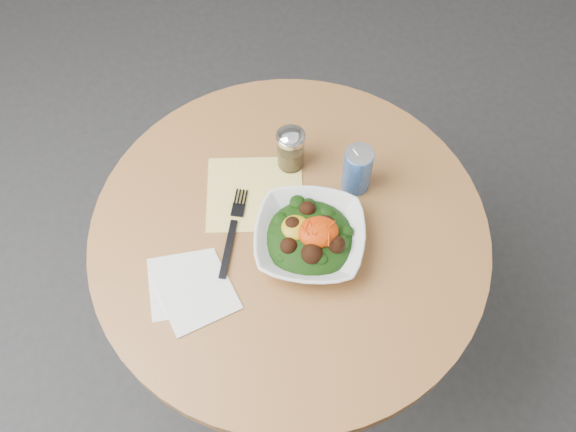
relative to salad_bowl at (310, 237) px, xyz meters
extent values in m
plane|color=#2F2F32|center=(-0.04, 0.04, -0.78)|extent=(6.00, 6.00, 0.00)
cylinder|color=black|center=(-0.04, 0.04, -0.77)|extent=(0.52, 0.52, 0.03)
cylinder|color=black|center=(-0.04, 0.04, -0.43)|extent=(0.10, 0.10, 0.71)
cylinder|color=#BA7F43|center=(-0.04, 0.04, -0.05)|extent=(0.90, 0.90, 0.04)
cube|color=yellow|center=(-0.10, 0.15, -0.03)|extent=(0.25, 0.24, 0.00)
cube|color=white|center=(-0.28, -0.04, -0.03)|extent=(0.15, 0.15, 0.00)
cube|color=white|center=(-0.26, -0.07, -0.03)|extent=(0.18, 0.18, 0.00)
imported|color=white|center=(0.00, 0.00, 0.00)|extent=(0.30, 0.30, 0.06)
ellipsoid|color=black|center=(0.00, 0.00, -0.01)|extent=(0.19, 0.19, 0.07)
ellipsoid|color=gold|center=(-0.03, 0.02, 0.03)|extent=(0.06, 0.06, 0.02)
ellipsoid|color=#EA4B05|center=(0.02, -0.01, 0.03)|extent=(0.09, 0.08, 0.04)
cube|color=black|center=(-0.18, 0.02, -0.03)|extent=(0.06, 0.14, 0.00)
cube|color=black|center=(-0.14, 0.13, -0.03)|extent=(0.05, 0.08, 0.00)
cylinder|color=silver|center=(0.00, 0.22, 0.02)|extent=(0.06, 0.06, 0.10)
cylinder|color=olive|center=(0.00, 0.22, 0.00)|extent=(0.05, 0.05, 0.05)
cylinder|color=silver|center=(0.00, 0.22, 0.07)|extent=(0.07, 0.07, 0.01)
ellipsoid|color=silver|center=(0.00, 0.22, 0.08)|extent=(0.06, 0.06, 0.03)
cylinder|color=#0D3899|center=(0.14, 0.13, 0.03)|extent=(0.07, 0.07, 0.12)
cylinder|color=silver|center=(0.14, 0.13, 0.09)|extent=(0.06, 0.06, 0.00)
cube|color=silver|center=(0.13, 0.14, 0.09)|extent=(0.02, 0.02, 0.00)
camera|label=1|loc=(-0.17, -0.64, 1.23)|focal=40.00mm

